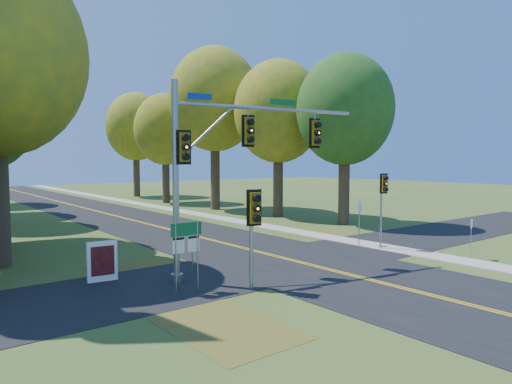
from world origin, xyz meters
TOP-DOWN VIEW (x-y plane):
  - ground at (0.00, 0.00)m, footprint 160.00×160.00m
  - road_main at (0.00, 0.00)m, footprint 8.00×160.00m
  - road_cross at (0.00, 2.00)m, footprint 60.00×6.00m
  - centerline_left at (-0.10, 0.00)m, footprint 0.10×160.00m
  - centerline_right at (0.10, 0.00)m, footprint 0.10×160.00m
  - sidewalk_east at (6.20, 0.00)m, footprint 1.60×160.00m
  - leaf_patch_w_near at (-6.50, 4.00)m, footprint 4.00×6.00m
  - leaf_patch_e at (6.80, 6.00)m, footprint 3.50×8.00m
  - leaf_patch_w_far at (-7.50, -3.00)m, footprint 3.00×5.00m
  - tree_e_a at (11.57, 8.77)m, footprint 7.20×7.20m
  - tree_e_b at (10.97, 15.58)m, footprint 7.60×7.60m
  - tree_e_c at (9.88, 23.69)m, footprint 8.80×8.80m
  - tree_e_d at (9.26, 32.87)m, footprint 7.00×7.00m
  - tree_e_e at (10.47, 43.58)m, footprint 7.80×7.80m
  - traffic_mast at (-4.12, 1.56)m, footprint 8.63×1.86m
  - east_signal_pole at (5.70, 0.98)m, footprint 0.46×0.55m
  - ped_signal_pole at (-4.56, -0.81)m, footprint 0.59×0.69m
  - route_sign_cluster at (-6.63, 0.52)m, footprint 1.24×0.11m
  - info_kiosk at (-8.51, 3.92)m, footprint 1.18×0.30m
  - reg_sign_e_north at (5.52, 2.41)m, footprint 0.48×0.10m
  - reg_sign_e_south at (7.06, -3.18)m, footprint 0.37×0.15m
  - reg_sign_w at (-4.94, 3.00)m, footprint 0.36×0.17m

SIDE VIEW (x-z plane):
  - ground at x=0.00m, z-range 0.00..0.00m
  - leaf_patch_w_near at x=-6.50m, z-range 0.00..0.01m
  - leaf_patch_e at x=6.80m, z-range 0.00..0.01m
  - leaf_patch_w_far at x=-7.50m, z-range 0.00..0.01m
  - road_cross at x=0.00m, z-range 0.00..0.02m
  - road_main at x=0.00m, z-range 0.00..0.02m
  - centerline_left at x=-0.10m, z-range 0.02..0.03m
  - centerline_right at x=0.10m, z-range 0.02..0.03m
  - sidewalk_east at x=6.20m, z-range 0.00..0.06m
  - info_kiosk at x=-8.51m, z-range 0.00..1.62m
  - reg_sign_w at x=-4.94m, z-range 0.37..2.36m
  - reg_sign_e_south at x=7.06m, z-range 0.37..2.39m
  - reg_sign_e_north at x=5.52m, z-range 0.46..2.98m
  - route_sign_cluster at x=-6.63m, z-range 0.54..3.19m
  - ped_signal_pole at x=-4.56m, z-range 0.92..4.69m
  - east_signal_pole at x=5.70m, z-range 1.07..5.19m
  - traffic_mast at x=-4.12m, z-range 1.14..9.08m
  - tree_e_d at x=9.26m, z-range 2.08..14.40m
  - tree_e_a at x=11.57m, z-range 2.16..14.90m
  - tree_e_b at x=10.97m, z-range 2.23..15.56m
  - tree_e_e at x=10.47m, z-range 2.32..16.06m
  - tree_e_c at x=9.88m, z-range 2.77..18.56m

